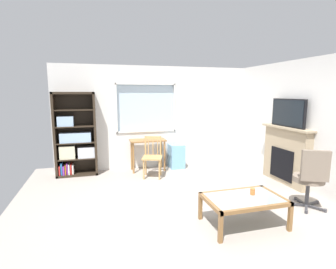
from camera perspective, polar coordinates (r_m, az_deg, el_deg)
ground at (r=4.53m, az=4.57°, el=-15.32°), size 5.81×6.02×0.02m
wall_back_with_window at (r=6.57m, az=-2.67°, el=3.53°), size 4.81×0.15×2.50m
wall_right at (r=5.53m, az=29.47°, el=1.61°), size 0.12×5.22×2.50m
bookshelf at (r=6.24m, az=-19.70°, el=-0.83°), size 0.90×0.38×1.88m
desk_under_window at (r=6.27m, az=-4.43°, el=-2.43°), size 0.85×0.42×0.75m
wooden_chair at (r=5.81m, az=-3.41°, el=-4.82°), size 0.53×0.51×0.90m
plastic_drawer_unit at (r=6.56m, az=1.81°, el=-4.69°), size 0.35×0.40×0.59m
fireplace at (r=5.91m, az=24.33°, el=-4.11°), size 0.26×1.28×1.18m
tv at (r=5.78m, az=24.76°, el=4.30°), size 0.06×0.90×0.56m
office_chair at (r=4.77m, az=28.75°, el=-7.94°), size 0.59×0.62×1.00m
coffee_table at (r=3.93m, az=16.23°, el=-13.72°), size 1.08×0.70×0.41m
sippy_cup at (r=4.03m, az=17.99°, el=-11.74°), size 0.07×0.07×0.09m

